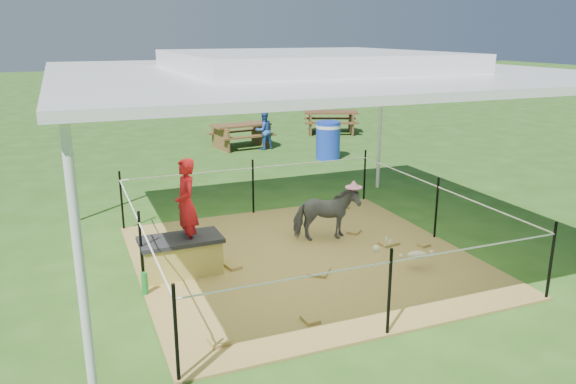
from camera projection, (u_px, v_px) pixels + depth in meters
name	position (u px, v px, depth m)	size (l,w,h in m)	color
ground	(304.00, 260.00, 8.05)	(90.00, 90.00, 0.00)	#2D5919
hay_patch	(304.00, 259.00, 8.04)	(4.60, 4.60, 0.03)	brown
canopy_tent	(305.00, 68.00, 7.31)	(6.30, 6.30, 2.90)	silver
rope_fence	(304.00, 217.00, 7.87)	(4.54, 4.54, 1.00)	black
straw_bale	(181.00, 257.00, 7.46)	(1.01, 0.50, 0.45)	olive
dark_cloth	(180.00, 240.00, 7.40)	(1.08, 0.56, 0.06)	black
woman	(186.00, 197.00, 7.27)	(0.44, 0.29, 1.21)	red
green_bottle	(145.00, 283.00, 6.89)	(0.08, 0.08, 0.28)	#1B7D2F
pony	(326.00, 214.00, 8.62)	(0.45, 0.99, 0.83)	#49494D
pink_hat	(327.00, 184.00, 8.48)	(0.26, 0.26, 0.12)	pink
foal	(417.00, 253.00, 7.61)	(0.81, 0.45, 0.45)	beige
trash_barrel	(328.00, 140.00, 14.32)	(0.62, 0.62, 0.96)	blue
picnic_table_near	(241.00, 136.00, 15.78)	(1.61, 1.16, 0.67)	brown
picnic_table_far	(331.00, 122.00, 18.03)	(1.70, 1.22, 0.71)	#53321C
distant_person	(264.00, 130.00, 15.49)	(0.52, 0.40, 1.06)	#3056B4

